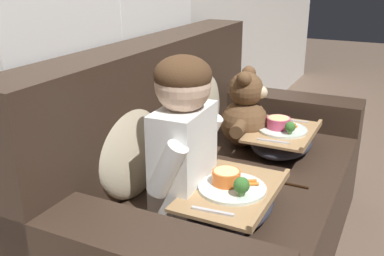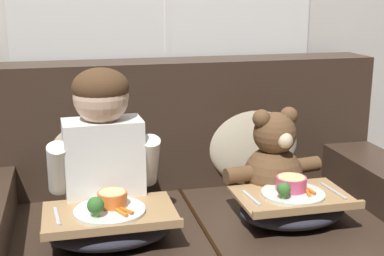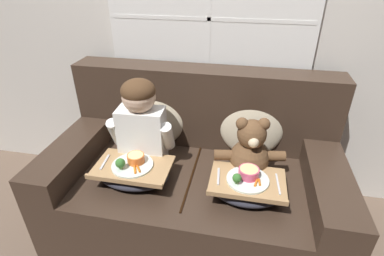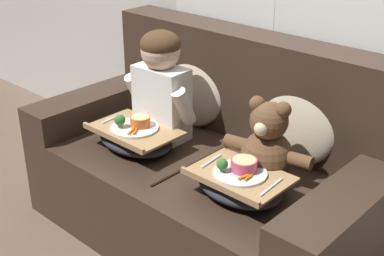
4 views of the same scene
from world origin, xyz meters
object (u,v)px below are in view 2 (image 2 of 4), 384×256
object	(u,v)px
throw_pillow_behind_child	(99,147)
throw_pillow_behind_teddy	(252,137)
lap_tray_teddy	(292,206)
teddy_bear	(274,164)
lap_tray_child	(110,225)
child_figure	(103,139)
couch	(190,231)

from	to	relation	value
throw_pillow_behind_child	throw_pillow_behind_teddy	size ratio (longest dim) A/B	1.03
throw_pillow_behind_child	lap_tray_teddy	size ratio (longest dim) A/B	1.10
lap_tray_teddy	teddy_bear	bearing A→B (deg)	89.61
lap_tray_child	lap_tray_teddy	distance (m)	0.67
lap_tray_child	child_figure	bearing A→B (deg)	89.93
throw_pillow_behind_teddy	lap_tray_teddy	bearing A→B (deg)	-90.05
throw_pillow_behind_child	teddy_bear	distance (m)	0.72
lap_tray_teddy	throw_pillow_behind_child	bearing A→B (deg)	146.24
throw_pillow_behind_teddy	child_figure	bearing A→B (deg)	-159.29
couch	child_figure	bearing A→B (deg)	-172.55
throw_pillow_behind_child	lap_tray_child	bearing A→B (deg)	-90.02
child_figure	throw_pillow_behind_teddy	bearing A→B (deg)	20.71
child_figure	teddy_bear	distance (m)	0.68
lap_tray_child	couch	bearing A→B (deg)	35.41
throw_pillow_behind_child	child_figure	size ratio (longest dim) A/B	0.79
throw_pillow_behind_child	throw_pillow_behind_teddy	world-z (taller)	throw_pillow_behind_child
child_figure	teddy_bear	world-z (taller)	child_figure
child_figure	lap_tray_teddy	world-z (taller)	child_figure
couch	child_figure	world-z (taller)	child_figure
throw_pillow_behind_teddy	lap_tray_child	bearing A→B (deg)	-146.25
couch	lap_tray_teddy	distance (m)	0.44
child_figure	teddy_bear	bearing A→B (deg)	-0.37
teddy_bear	lap_tray_child	world-z (taller)	teddy_bear
couch	teddy_bear	world-z (taller)	couch
throw_pillow_behind_child	child_figure	bearing A→B (deg)	-89.99
child_figure	couch	bearing A→B (deg)	7.45
couch	child_figure	size ratio (longest dim) A/B	3.10
throw_pillow_behind_teddy	child_figure	world-z (taller)	child_figure
child_figure	lap_tray_child	world-z (taller)	child_figure
teddy_bear	lap_tray_child	distance (m)	0.70
throw_pillow_behind_child	throw_pillow_behind_teddy	bearing A→B (deg)	0.00
lap_tray_teddy	child_figure	bearing A→B (deg)	163.82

